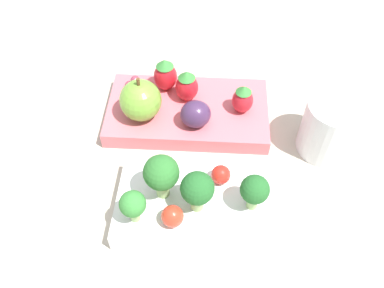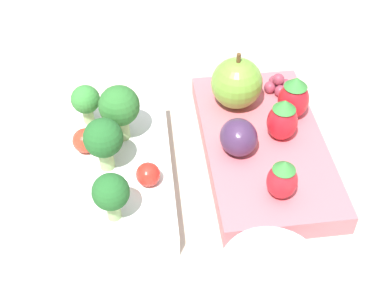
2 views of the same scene
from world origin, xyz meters
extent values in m
plane|color=#BCB29E|center=(0.00, 0.00, 0.00)|extent=(4.00, 4.00, 0.00)
cube|color=white|center=(0.00, 0.08, 0.01)|extent=(0.20, 0.14, 0.03)
cube|color=#DB6670|center=(0.00, -0.08, 0.01)|extent=(0.24, 0.15, 0.02)
cylinder|color=#93B770|center=(0.00, 0.08, 0.04)|extent=(0.01, 0.01, 0.02)
sphere|color=#236028|center=(0.00, 0.08, 0.07)|extent=(0.04, 0.04, 0.04)
cylinder|color=#93B770|center=(0.04, 0.06, 0.04)|extent=(0.02, 0.02, 0.02)
sphere|color=#2D702D|center=(0.04, 0.06, 0.07)|extent=(0.04, 0.04, 0.04)
cylinder|color=#93B770|center=(0.07, 0.09, 0.04)|extent=(0.01, 0.01, 0.02)
sphere|color=#388438|center=(0.07, 0.09, 0.06)|extent=(0.03, 0.03, 0.03)
cylinder|color=#93B770|center=(-0.06, 0.09, 0.04)|extent=(0.01, 0.01, 0.02)
sphere|color=#236028|center=(-0.06, 0.09, 0.06)|extent=(0.03, 0.03, 0.03)
sphere|color=red|center=(-0.03, 0.05, 0.04)|extent=(0.02, 0.02, 0.02)
sphere|color=red|center=(0.03, 0.10, 0.04)|extent=(0.03, 0.03, 0.03)
sphere|color=#70A838|center=(0.06, -0.07, 0.05)|extent=(0.06, 0.06, 0.06)
cylinder|color=brown|center=(0.06, -0.07, 0.08)|extent=(0.00, 0.00, 0.01)
ellipsoid|color=red|center=(-0.07, -0.07, 0.04)|extent=(0.03, 0.03, 0.04)
cone|color=#388438|center=(-0.07, -0.07, 0.06)|extent=(0.02, 0.02, 0.01)
ellipsoid|color=red|center=(0.03, -0.12, 0.04)|extent=(0.03, 0.03, 0.04)
cone|color=#388438|center=(0.03, -0.12, 0.07)|extent=(0.02, 0.02, 0.01)
ellipsoid|color=red|center=(0.00, -0.10, 0.04)|extent=(0.03, 0.03, 0.04)
cone|color=#388438|center=(0.00, -0.10, 0.07)|extent=(0.02, 0.02, 0.01)
ellipsoid|color=#42284C|center=(-0.01, -0.05, 0.04)|extent=(0.04, 0.04, 0.04)
sphere|color=#93384C|center=(0.08, -0.12, 0.03)|extent=(0.01, 0.01, 0.01)
sphere|color=#93384C|center=(0.07, -0.11, 0.03)|extent=(0.01, 0.01, 0.01)
sphere|color=#93384C|center=(0.06, -0.12, 0.03)|extent=(0.01, 0.01, 0.01)
sphere|color=#93384C|center=(0.07, -0.13, 0.03)|extent=(0.01, 0.01, 0.01)
sphere|color=#93384C|center=(0.07, -0.12, 0.04)|extent=(0.01, 0.01, 0.01)
cylinder|color=silver|center=(-0.18, -0.02, 0.04)|extent=(0.08, 0.08, 0.08)
camera|label=1|loc=(0.02, 0.34, 0.45)|focal=40.00mm
camera|label=2|loc=(-0.37, 0.09, 0.41)|focal=50.00mm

